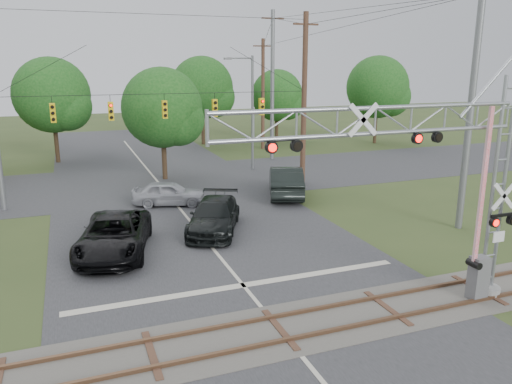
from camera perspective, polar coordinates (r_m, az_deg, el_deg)
name	(u,v)px	position (r m, az deg, el deg)	size (l,w,h in m)	color
ground	(308,365)	(14.75, 6.01, -19.09)	(160.00, 160.00, 0.00)	#34441F
road_main	(211,246)	(23.15, -5.18, -6.21)	(14.00, 90.00, 0.02)	#2C2C2F
road_cross	(158,182)	(36.31, -11.18, 1.15)	(90.00, 12.00, 0.02)	#2C2C2F
railroad_track	(280,330)	(16.27, 2.75, -15.44)	(90.00, 3.20, 0.17)	#4F4C44
crossing_gantry	(425,173)	(16.71, 18.78, 2.08)	(10.88, 1.00, 7.80)	gray
traffic_signal_span	(180,105)	(31.73, -8.73, 9.81)	(19.34, 0.36, 11.50)	slate
pickup_black	(114,235)	(22.87, -15.91, -4.76)	(2.81, 6.10, 1.70)	black
car_dark	(214,216)	(25.02, -4.81, -2.73)	(2.23, 5.49, 1.59)	black
sedan_silver	(169,193)	(30.03, -9.91, -0.13)	(1.73, 4.29, 1.46)	#9FA0A6
suv_dark	(286,181)	(31.77, 3.42, 1.26)	(2.01, 5.76, 1.90)	black
streetlight	(250,107)	(39.25, -0.65, 9.66)	(2.35, 0.24, 8.82)	slate
utility_poles	(201,98)	(34.29, -6.30, 10.58)	(25.98, 27.24, 12.57)	#412C1E
treeline	(132,94)	(45.89, -14.02, 10.78)	(55.02, 21.30, 9.49)	#372819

